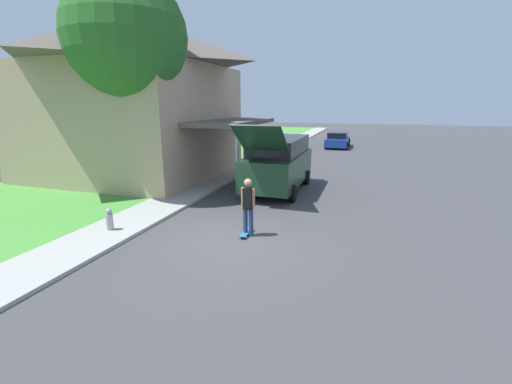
# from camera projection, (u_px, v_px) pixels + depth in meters

# --- Properties ---
(ground_plane) EXTENTS (120.00, 120.00, 0.00)m
(ground_plane) POSITION_uv_depth(u_px,v_px,m) (231.00, 239.00, 9.71)
(ground_plane) COLOR #3D3D3F
(lawn) EXTENTS (10.00, 80.00, 0.08)m
(lawn) POSITION_uv_depth(u_px,v_px,m) (131.00, 177.00, 17.63)
(lawn) COLOR #478E38
(lawn) RESTS_ON ground_plane
(sidewalk) EXTENTS (1.80, 80.00, 0.10)m
(sidewalk) POSITION_uv_depth(u_px,v_px,m) (209.00, 183.00, 16.30)
(sidewalk) COLOR #9E9E99
(sidewalk) RESTS_ON ground_plane
(house) EXTENTS (11.54, 9.25, 7.83)m
(house) POSITION_uv_depth(u_px,v_px,m) (132.00, 95.00, 17.51)
(house) COLOR tan
(house) RESTS_ON lawn
(lawn_tree_near) EXTENTS (4.59, 4.59, 8.40)m
(lawn_tree_near) POSITION_uv_depth(u_px,v_px,m) (126.00, 37.00, 12.86)
(lawn_tree_near) COLOR brown
(lawn_tree_near) RESTS_ON lawn
(suv_parked) EXTENTS (2.20, 5.86, 3.05)m
(suv_parked) POSITION_uv_depth(u_px,v_px,m) (279.00, 162.00, 14.85)
(suv_parked) COLOR #193823
(suv_parked) RESTS_ON ground_plane
(car_down_street) EXTENTS (1.96, 4.48, 1.32)m
(car_down_street) POSITION_uv_depth(u_px,v_px,m) (338.00, 140.00, 29.95)
(car_down_street) COLOR navy
(car_down_street) RESTS_ON ground_plane
(skateboarder) EXTENTS (0.41, 0.22, 1.70)m
(skateboarder) POSITION_uv_depth(u_px,v_px,m) (248.00, 205.00, 9.73)
(skateboarder) COLOR navy
(skateboarder) RESTS_ON ground_plane
(skateboard) EXTENTS (0.21, 0.83, 0.10)m
(skateboard) POSITION_uv_depth(u_px,v_px,m) (247.00, 232.00, 10.02)
(skateboard) COLOR #236B99
(skateboard) RESTS_ON ground_plane
(fire_hydrant) EXTENTS (0.20, 0.20, 0.66)m
(fire_hydrant) POSITION_uv_depth(u_px,v_px,m) (109.00, 219.00, 10.09)
(fire_hydrant) COLOR #99999E
(fire_hydrant) RESTS_ON sidewalk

